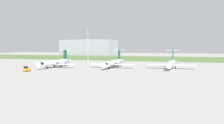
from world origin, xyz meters
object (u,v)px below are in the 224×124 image
(regional_jet_nearest, at_px, (56,62))
(safety_cone_front_marker, at_px, (27,70))
(antenna_mast, at_px, (88,48))
(safety_cone_mid_marker, at_px, (34,71))
(regional_jet_second, at_px, (114,63))
(regional_jet_third, at_px, (171,63))
(baggage_tug, at_px, (27,69))

(regional_jet_nearest, xyz_separation_m, safety_cone_front_marker, (-2.62, -19.96, -2.26))
(antenna_mast, distance_m, safety_cone_mid_marker, 57.81)
(regional_jet_second, xyz_separation_m, regional_jet_third, (28.39, 4.23, 0.00))
(regional_jet_nearest, relative_size, regional_jet_third, 1.00)
(regional_jet_third, bearing_deg, regional_jet_second, -171.52)
(regional_jet_second, relative_size, baggage_tug, 9.69)
(regional_jet_nearest, height_order, safety_cone_front_marker, regional_jet_nearest)
(regional_jet_nearest, distance_m, regional_jet_third, 58.58)
(regional_jet_third, height_order, baggage_tug, regional_jet_third)
(regional_jet_second, bearing_deg, regional_jet_nearest, -166.31)
(regional_jet_nearest, height_order, regional_jet_second, same)
(regional_jet_second, distance_m, antenna_mast, 40.38)
(regional_jet_third, bearing_deg, regional_jet_nearest, -168.86)
(regional_jet_second, height_order, safety_cone_mid_marker, regional_jet_second)
(antenna_mast, bearing_deg, safety_cone_mid_marker, -91.63)
(regional_jet_second, relative_size, safety_cone_front_marker, 56.36)
(safety_cone_front_marker, height_order, safety_cone_mid_marker, same)
(safety_cone_front_marker, bearing_deg, baggage_tug, -61.82)
(baggage_tug, bearing_deg, antenna_mast, 86.13)
(regional_jet_third, distance_m, antenna_mast, 60.89)
(regional_jet_nearest, xyz_separation_m, safety_cone_mid_marker, (0.99, -20.29, -2.26))
(regional_jet_second, distance_m, baggage_tug, 42.34)
(baggage_tug, bearing_deg, regional_jet_nearest, 86.45)
(regional_jet_second, xyz_separation_m, safety_cone_mid_marker, (-28.10, -27.37, -2.26))
(regional_jet_third, bearing_deg, antenna_mast, 155.15)
(antenna_mast, relative_size, baggage_tug, 7.29)
(regional_jet_third, relative_size, baggage_tug, 9.69)
(regional_jet_nearest, xyz_separation_m, regional_jet_second, (29.09, 7.08, 0.00))
(antenna_mast, xyz_separation_m, safety_cone_front_marker, (-5.23, -56.69, -9.41))
(safety_cone_mid_marker, bearing_deg, regional_jet_second, 44.25)
(antenna_mast, distance_m, baggage_tug, 59.77)
(regional_jet_nearest, bearing_deg, safety_cone_mid_marker, -87.21)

